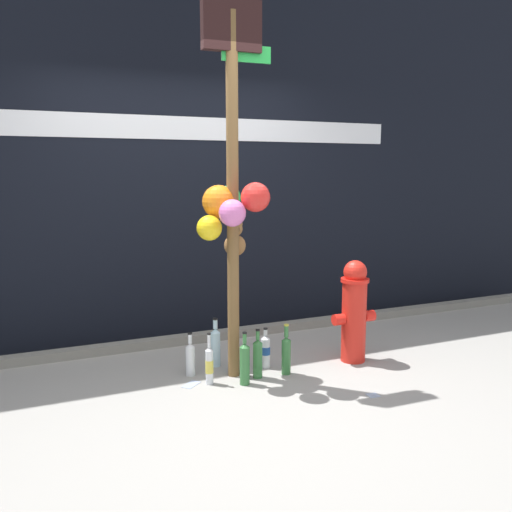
{
  "coord_description": "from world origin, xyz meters",
  "views": [
    {
      "loc": [
        -1.42,
        -3.58,
        1.6
      ],
      "look_at": [
        0.25,
        0.25,
        0.94
      ],
      "focal_mm": 38.43,
      "sensor_mm": 36.0,
      "label": 1
    }
  ],
  "objects_px": {
    "bottle_6": "(265,351)",
    "bottle_5": "(216,346)",
    "bottle_2": "(286,354)",
    "bottle_4": "(190,358)",
    "bottle_7": "(234,354)",
    "memorial_post": "(231,182)",
    "bottle_0": "(209,365)",
    "bottle_3": "(258,358)",
    "fire_hydrant": "(354,310)",
    "bottle_1": "(245,363)"
  },
  "relations": [
    {
      "from": "bottle_6",
      "to": "bottle_5",
      "type": "bearing_deg",
      "value": 151.61
    },
    {
      "from": "bottle_2",
      "to": "bottle_6",
      "type": "relative_size",
      "value": 1.21
    },
    {
      "from": "bottle_4",
      "to": "bottle_7",
      "type": "bearing_deg",
      "value": -8.19
    },
    {
      "from": "memorial_post",
      "to": "bottle_0",
      "type": "bearing_deg",
      "value": -160.19
    },
    {
      "from": "bottle_7",
      "to": "memorial_post",
      "type": "bearing_deg",
      "value": -119.42
    },
    {
      "from": "bottle_4",
      "to": "bottle_6",
      "type": "bearing_deg",
      "value": -7.46
    },
    {
      "from": "bottle_5",
      "to": "bottle_6",
      "type": "distance_m",
      "value": 0.41
    },
    {
      "from": "memorial_post",
      "to": "bottle_6",
      "type": "height_order",
      "value": "memorial_post"
    },
    {
      "from": "bottle_3",
      "to": "bottle_7",
      "type": "distance_m",
      "value": 0.24
    },
    {
      "from": "fire_hydrant",
      "to": "bottle_2",
      "type": "height_order",
      "value": "fire_hydrant"
    },
    {
      "from": "bottle_4",
      "to": "bottle_6",
      "type": "relative_size",
      "value": 1.03
    },
    {
      "from": "bottle_0",
      "to": "bottle_1",
      "type": "height_order",
      "value": "bottle_1"
    },
    {
      "from": "bottle_1",
      "to": "bottle_3",
      "type": "height_order",
      "value": "bottle_1"
    },
    {
      "from": "bottle_2",
      "to": "bottle_5",
      "type": "height_order",
      "value": "same"
    },
    {
      "from": "bottle_6",
      "to": "bottle_3",
      "type": "bearing_deg",
      "value": -129.59
    },
    {
      "from": "bottle_4",
      "to": "fire_hydrant",
      "type": "bearing_deg",
      "value": -9.47
    },
    {
      "from": "bottle_3",
      "to": "bottle_5",
      "type": "xyz_separation_m",
      "value": [
        -0.21,
        0.37,
        0.01
      ]
    },
    {
      "from": "memorial_post",
      "to": "bottle_6",
      "type": "relative_size",
      "value": 8.37
    },
    {
      "from": "bottle_0",
      "to": "fire_hydrant",
      "type": "bearing_deg",
      "value": 0.07
    },
    {
      "from": "bottle_4",
      "to": "bottle_7",
      "type": "distance_m",
      "value": 0.35
    },
    {
      "from": "bottle_6",
      "to": "bottle_7",
      "type": "xyz_separation_m",
      "value": [
        -0.26,
        0.03,
        -0.0
      ]
    },
    {
      "from": "bottle_1",
      "to": "bottle_5",
      "type": "height_order",
      "value": "bottle_1"
    },
    {
      "from": "bottle_5",
      "to": "bottle_7",
      "type": "distance_m",
      "value": 0.19
    },
    {
      "from": "fire_hydrant",
      "to": "bottle_3",
      "type": "distance_m",
      "value": 0.94
    },
    {
      "from": "bottle_1",
      "to": "fire_hydrant",
      "type": "bearing_deg",
      "value": 6.42
    },
    {
      "from": "bottle_1",
      "to": "bottle_5",
      "type": "relative_size",
      "value": 1.01
    },
    {
      "from": "bottle_2",
      "to": "bottle_4",
      "type": "xyz_separation_m",
      "value": [
        -0.7,
        0.28,
        -0.03
      ]
    },
    {
      "from": "bottle_2",
      "to": "bottle_7",
      "type": "relative_size",
      "value": 1.2
    },
    {
      "from": "fire_hydrant",
      "to": "bottle_4",
      "type": "xyz_separation_m",
      "value": [
        -1.36,
        0.23,
        -0.3
      ]
    },
    {
      "from": "bottle_1",
      "to": "bottle_2",
      "type": "relative_size",
      "value": 1.01
    },
    {
      "from": "fire_hydrant",
      "to": "bottle_0",
      "type": "bearing_deg",
      "value": -179.93
    },
    {
      "from": "bottle_0",
      "to": "bottle_3",
      "type": "relative_size",
      "value": 1.02
    },
    {
      "from": "bottle_0",
      "to": "bottle_3",
      "type": "distance_m",
      "value": 0.38
    },
    {
      "from": "bottle_5",
      "to": "fire_hydrant",
      "type": "bearing_deg",
      "value": -17.12
    },
    {
      "from": "bottle_3",
      "to": "bottle_7",
      "type": "relative_size",
      "value": 1.14
    },
    {
      "from": "bottle_1",
      "to": "bottle_6",
      "type": "xyz_separation_m",
      "value": [
        0.29,
        0.26,
        -0.03
      ]
    },
    {
      "from": "memorial_post",
      "to": "fire_hydrant",
      "type": "relative_size",
      "value": 3.25
    },
    {
      "from": "fire_hydrant",
      "to": "bottle_6",
      "type": "distance_m",
      "value": 0.82
    },
    {
      "from": "bottle_4",
      "to": "bottle_6",
      "type": "distance_m",
      "value": 0.62
    },
    {
      "from": "bottle_1",
      "to": "bottle_4",
      "type": "distance_m",
      "value": 0.47
    },
    {
      "from": "memorial_post",
      "to": "bottle_5",
      "type": "relative_size",
      "value": 6.91
    },
    {
      "from": "memorial_post",
      "to": "bottle_2",
      "type": "xyz_separation_m",
      "value": [
        0.41,
        -0.12,
        -1.34
      ]
    },
    {
      "from": "bottle_4",
      "to": "bottle_7",
      "type": "height_order",
      "value": "bottle_4"
    },
    {
      "from": "bottle_4",
      "to": "bottle_0",
      "type": "bearing_deg",
      "value": -70.66
    },
    {
      "from": "fire_hydrant",
      "to": "bottle_7",
      "type": "relative_size",
      "value": 2.53
    },
    {
      "from": "bottle_2",
      "to": "bottle_7",
      "type": "height_order",
      "value": "bottle_2"
    },
    {
      "from": "memorial_post",
      "to": "bottle_2",
      "type": "bearing_deg",
      "value": -16.92
    },
    {
      "from": "bottle_4",
      "to": "bottle_5",
      "type": "xyz_separation_m",
      "value": [
        0.25,
        0.11,
        0.03
      ]
    },
    {
      "from": "bottle_0",
      "to": "bottle_2",
      "type": "xyz_separation_m",
      "value": [
        0.62,
        -0.05,
        0.02
      ]
    },
    {
      "from": "fire_hydrant",
      "to": "bottle_1",
      "type": "height_order",
      "value": "fire_hydrant"
    }
  ]
}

